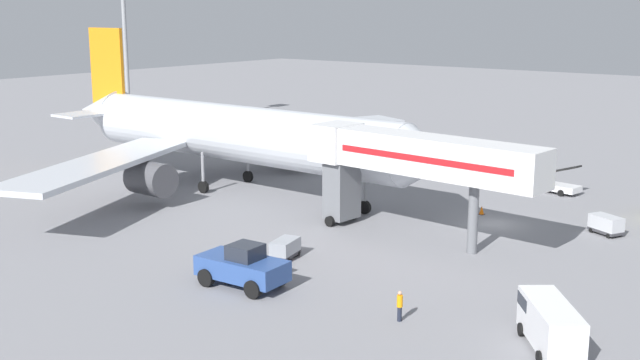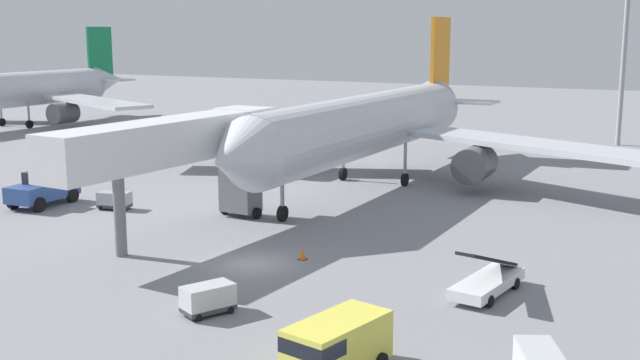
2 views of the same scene
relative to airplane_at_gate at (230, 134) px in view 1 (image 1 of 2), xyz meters
The scene contains 10 objects.
ground_plane 25.69m from the airplane_at_gate, 82.10° to the right, with size 300.00×300.00×0.00m, color gray.
airplane_at_gate is the anchor object (origin of this frame).
jet_bridge 21.76m from the airplane_at_gate, 100.34° to the right, with size 4.59×18.89×7.74m.
pushback_tug 27.07m from the airplane_at_gate, 134.35° to the right, with size 3.10×5.69×2.67m.
belt_loader_truck 29.63m from the airplane_at_gate, 55.08° to the right, with size 2.61×5.73×2.82m.
service_van_near_right 40.54m from the airplane_at_gate, 113.30° to the right, with size 5.38×4.82×2.36m.
baggage_cart_outer_right 22.39m from the airplane_at_gate, 126.42° to the right, with size 2.55×1.77×1.31m.
baggage_cart_mid_left 33.50m from the airplane_at_gate, 79.79° to the right, with size 2.20×2.72×1.41m.
ground_crew_worker_foreground 34.56m from the airplane_at_gate, 120.76° to the right, with size 0.40×0.40×1.70m.
safety_cone_alpha 23.96m from the airplane_at_gate, 76.25° to the right, with size 0.48×0.48×0.73m.
Camera 1 is at (-54.74, -25.32, 16.30)m, focal length 44.11 mm.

